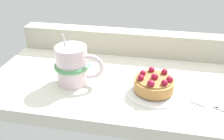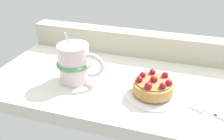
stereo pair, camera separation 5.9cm
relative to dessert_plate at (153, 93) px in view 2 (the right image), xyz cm
name	(u,v)px [view 2 (the right image)]	position (x,y,z in cm)	size (l,w,h in cm)	color
ground_plane	(127,84)	(-7.71, 5.46, -2.20)	(71.30, 37.00, 3.53)	silver
window_rail_back	(140,44)	(-7.71, 21.27, 3.21)	(69.88, 5.38, 7.31)	#B2AD99
dessert_plate	(153,93)	(0.00, 0.00, 0.00)	(13.45, 13.45, 0.94)	white
raspberry_tart	(153,86)	(0.01, -0.01, 2.15)	(9.52, 9.52, 4.26)	#B77F42
coffee_mug	(75,63)	(-20.10, 0.85, 4.50)	(12.67, 8.99, 13.03)	silver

